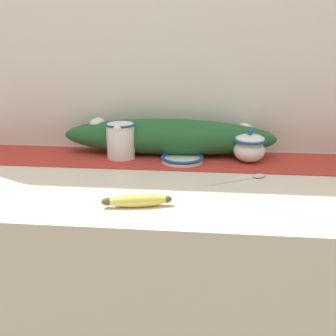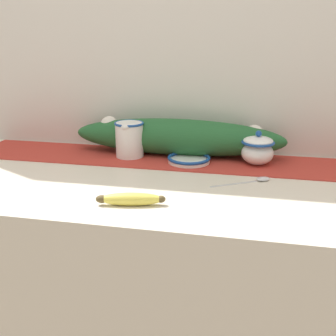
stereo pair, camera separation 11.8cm
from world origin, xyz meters
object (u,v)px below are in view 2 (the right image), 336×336
small_dish (189,159)px  banana (131,199)px  cream_pitcher (130,138)px  spoon (259,179)px  sugar_bowl (258,150)px

small_dish → banana: (-0.09, -0.38, 0.00)m
cream_pitcher → small_dish: 0.22m
cream_pitcher → small_dish: size_ratio=0.87×
spoon → cream_pitcher: bearing=129.6°
cream_pitcher → small_dish: (0.21, -0.03, -0.05)m
cream_pitcher → sugar_bowl: bearing=-0.2°
banana → spoon: (0.31, 0.25, -0.01)m
cream_pitcher → small_dish: cream_pitcher is taller
sugar_bowl → banana: size_ratio=0.64×
cream_pitcher → banana: bearing=-72.8°
small_dish → spoon: 0.26m
sugar_bowl → small_dish: sugar_bowl is taller
sugar_bowl → small_dish: size_ratio=0.79×
sugar_bowl → banana: 0.51m
banana → spoon: size_ratio=1.02×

